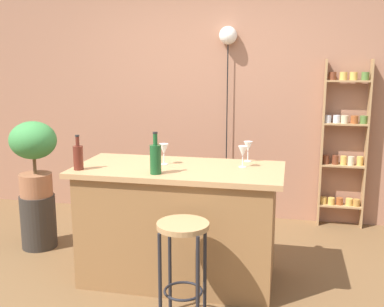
{
  "coord_description": "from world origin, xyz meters",
  "views": [
    {
      "loc": [
        0.83,
        -3.06,
        1.72
      ],
      "look_at": [
        0.05,
        0.55,
        0.97
      ],
      "focal_mm": 43.53,
      "sensor_mm": 36.0,
      "label": 1
    }
  ],
  "objects_px": {
    "potted_plant": "(34,151)",
    "wine_glass_center": "(243,152)",
    "wine_glass_right": "(164,150)",
    "plant_stool": "(39,221)",
    "bar_stool": "(183,249)",
    "bottle_sauce_amber": "(156,158)",
    "bottle_soda_blue": "(78,157)",
    "spice_shelf": "(344,143)",
    "wine_glass_left": "(248,147)",
    "pendant_globe_light": "(228,39)"
  },
  "relations": [
    {
      "from": "spice_shelf",
      "to": "wine_glass_right",
      "type": "relative_size",
      "value": 10.49
    },
    {
      "from": "plant_stool",
      "to": "wine_glass_right",
      "type": "distance_m",
      "value": 1.53
    },
    {
      "from": "bar_stool",
      "to": "wine_glass_right",
      "type": "distance_m",
      "value": 0.91
    },
    {
      "from": "potted_plant",
      "to": "plant_stool",
      "type": "bearing_deg",
      "value": 0.0
    },
    {
      "from": "bottle_soda_blue",
      "to": "plant_stool",
      "type": "bearing_deg",
      "value": 141.09
    },
    {
      "from": "potted_plant",
      "to": "pendant_globe_light",
      "type": "distance_m",
      "value": 2.22
    },
    {
      "from": "bar_stool",
      "to": "spice_shelf",
      "type": "xyz_separation_m",
      "value": [
        1.18,
        2.13,
        0.36
      ]
    },
    {
      "from": "wine_glass_left",
      "to": "pendant_globe_light",
      "type": "xyz_separation_m",
      "value": [
        -0.34,
        1.23,
        0.89
      ]
    },
    {
      "from": "plant_stool",
      "to": "potted_plant",
      "type": "relative_size",
      "value": 0.72
    },
    {
      "from": "spice_shelf",
      "to": "pendant_globe_light",
      "type": "bearing_deg",
      "value": 178.83
    },
    {
      "from": "wine_glass_left",
      "to": "plant_stool",
      "type": "bearing_deg",
      "value": 179.16
    },
    {
      "from": "wine_glass_center",
      "to": "wine_glass_right",
      "type": "distance_m",
      "value": 0.61
    },
    {
      "from": "spice_shelf",
      "to": "wine_glass_right",
      "type": "xyz_separation_m",
      "value": [
        -1.5,
        -1.45,
        0.15
      ]
    },
    {
      "from": "bar_stool",
      "to": "wine_glass_center",
      "type": "distance_m",
      "value": 0.93
    },
    {
      "from": "potted_plant",
      "to": "pendant_globe_light",
      "type": "height_order",
      "value": "pendant_globe_light"
    },
    {
      "from": "potted_plant",
      "to": "pendant_globe_light",
      "type": "relative_size",
      "value": 0.33
    },
    {
      "from": "bar_stool",
      "to": "wine_glass_right",
      "type": "bearing_deg",
      "value": 114.41
    },
    {
      "from": "potted_plant",
      "to": "wine_glass_center",
      "type": "bearing_deg",
      "value": -7.06
    },
    {
      "from": "potted_plant",
      "to": "wine_glass_center",
      "type": "xyz_separation_m",
      "value": [
        1.9,
        -0.24,
        0.12
      ]
    },
    {
      "from": "bar_stool",
      "to": "plant_stool",
      "type": "distance_m",
      "value": 1.89
    },
    {
      "from": "plant_stool",
      "to": "wine_glass_left",
      "type": "height_order",
      "value": "wine_glass_left"
    },
    {
      "from": "wine_glass_left",
      "to": "wine_glass_right",
      "type": "relative_size",
      "value": 1.0
    },
    {
      "from": "spice_shelf",
      "to": "plant_stool",
      "type": "relative_size",
      "value": 3.48
    },
    {
      "from": "potted_plant",
      "to": "bottle_soda_blue",
      "type": "distance_m",
      "value": 0.92
    },
    {
      "from": "spice_shelf",
      "to": "bottle_soda_blue",
      "type": "xyz_separation_m",
      "value": [
        -2.07,
        -1.75,
        0.13
      ]
    },
    {
      "from": "bottle_soda_blue",
      "to": "pendant_globe_light",
      "type": "xyz_separation_m",
      "value": [
        0.86,
        1.78,
        0.91
      ]
    },
    {
      "from": "pendant_globe_light",
      "to": "spice_shelf",
      "type": "bearing_deg",
      "value": -1.17
    },
    {
      "from": "wine_glass_left",
      "to": "spice_shelf",
      "type": "bearing_deg",
      "value": 54.34
    },
    {
      "from": "bottle_soda_blue",
      "to": "wine_glass_right",
      "type": "relative_size",
      "value": 1.6
    },
    {
      "from": "bottle_soda_blue",
      "to": "wine_glass_right",
      "type": "height_order",
      "value": "bottle_soda_blue"
    },
    {
      "from": "bar_stool",
      "to": "spice_shelf",
      "type": "distance_m",
      "value": 2.47
    },
    {
      "from": "potted_plant",
      "to": "wine_glass_left",
      "type": "relative_size",
      "value": 4.17
    },
    {
      "from": "bottle_sauce_amber",
      "to": "wine_glass_center",
      "type": "bearing_deg",
      "value": 30.25
    },
    {
      "from": "wine_glass_right",
      "to": "pendant_globe_light",
      "type": "bearing_deg",
      "value": 78.89
    },
    {
      "from": "potted_plant",
      "to": "wine_glass_left",
      "type": "height_order",
      "value": "potted_plant"
    },
    {
      "from": "plant_stool",
      "to": "wine_glass_center",
      "type": "height_order",
      "value": "wine_glass_center"
    },
    {
      "from": "wine_glass_right",
      "to": "wine_glass_left",
      "type": "bearing_deg",
      "value": 20.89
    },
    {
      "from": "wine_glass_left",
      "to": "pendant_globe_light",
      "type": "height_order",
      "value": "pendant_globe_light"
    },
    {
      "from": "wine_glass_center",
      "to": "wine_glass_right",
      "type": "xyz_separation_m",
      "value": [
        -0.61,
        -0.03,
        0.0
      ]
    },
    {
      "from": "spice_shelf",
      "to": "pendant_globe_light",
      "type": "relative_size",
      "value": 0.84
    },
    {
      "from": "plant_stool",
      "to": "pendant_globe_light",
      "type": "bearing_deg",
      "value": 37.3
    },
    {
      "from": "bottle_soda_blue",
      "to": "spice_shelf",
      "type": "bearing_deg",
      "value": 40.22
    },
    {
      "from": "bottle_sauce_amber",
      "to": "wine_glass_center",
      "type": "height_order",
      "value": "bottle_sauce_amber"
    },
    {
      "from": "plant_stool",
      "to": "wine_glass_left",
      "type": "xyz_separation_m",
      "value": [
        1.92,
        -0.03,
        0.78
      ]
    },
    {
      "from": "potted_plant",
      "to": "wine_glass_right",
      "type": "height_order",
      "value": "potted_plant"
    },
    {
      "from": "plant_stool",
      "to": "wine_glass_center",
      "type": "bearing_deg",
      "value": -7.06
    },
    {
      "from": "bar_stool",
      "to": "bottle_sauce_amber",
      "type": "bearing_deg",
      "value": 127.26
    },
    {
      "from": "bottle_soda_blue",
      "to": "wine_glass_right",
      "type": "xyz_separation_m",
      "value": [
        0.58,
        0.31,
        0.02
      ]
    },
    {
      "from": "bottle_soda_blue",
      "to": "pendant_globe_light",
      "type": "height_order",
      "value": "pendant_globe_light"
    },
    {
      "from": "plant_stool",
      "to": "wine_glass_center",
      "type": "distance_m",
      "value": 2.07
    }
  ]
}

